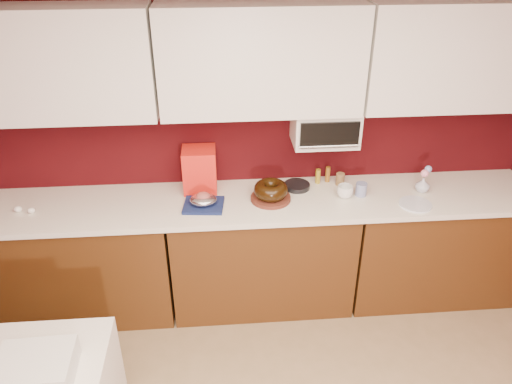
{
  "coord_description": "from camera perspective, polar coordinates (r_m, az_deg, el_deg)",
  "views": [
    {
      "loc": [
        -0.29,
        -1.09,
        2.69
      ],
      "look_at": [
        -0.05,
        1.84,
        1.02
      ],
      "focal_mm": 35.0,
      "sensor_mm": 36.0,
      "label": 1
    }
  ],
  "objects": [
    {
      "name": "bundt_cake",
      "position": [
        3.49,
        1.7,
        0.24
      ],
      "size": [
        0.27,
        0.27,
        0.1
      ],
      "primitive_type": "torus",
      "rotation": [
        0.0,
        0.0,
        -0.13
      ],
      "color": "black",
      "rests_on": "cake_base"
    },
    {
      "name": "dark_pan",
      "position": [
        3.68,
        4.69,
        0.71
      ],
      "size": [
        0.25,
        0.25,
        0.03
      ],
      "primitive_type": "cylinder",
      "rotation": [
        0.0,
        0.0,
        0.41
      ],
      "color": "black",
      "rests_on": "countertop"
    },
    {
      "name": "china_plate",
      "position": [
        3.64,
        17.75,
        -1.34
      ],
      "size": [
        0.29,
        0.29,
        0.01
      ],
      "primitive_type": "cylinder",
      "rotation": [
        0.0,
        0.0,
        0.35
      ],
      "color": "white",
      "rests_on": "countertop"
    },
    {
      "name": "flower_vase",
      "position": [
        3.8,
        18.52,
        0.89
      ],
      "size": [
        0.1,
        0.1,
        0.12
      ],
      "primitive_type": "imported",
      "rotation": [
        0.0,
        0.0,
        -0.19
      ],
      "color": "silver",
      "rests_on": "countertop"
    },
    {
      "name": "flower_blue",
      "position": [
        3.78,
        19.09,
        2.5
      ],
      "size": [
        0.05,
        0.05,
        0.05
      ],
      "primitive_type": "sphere",
      "color": "#889DD9",
      "rests_on": "flower_vase"
    },
    {
      "name": "egg_left",
      "position": [
        3.74,
        -25.57,
        -1.77
      ],
      "size": [
        0.07,
        0.06,
        0.04
      ],
      "primitive_type": "ellipsoid",
      "rotation": [
        0.0,
        0.0,
        -0.28
      ],
      "color": "white",
      "rests_on": "countertop"
    },
    {
      "name": "base_cabinet_center",
      "position": [
        3.79,
        0.69,
        -6.99
      ],
      "size": [
        1.31,
        0.58,
        0.86
      ],
      "primitive_type": "cube",
      "color": "#4D2A0F",
      "rests_on": "floor"
    },
    {
      "name": "upper_cabinet_center",
      "position": [
        3.3,
        0.6,
        14.84
      ],
      "size": [
        1.31,
        0.33,
        0.7
      ],
      "primitive_type": "cube",
      "color": "white",
      "rests_on": "wall_back"
    },
    {
      "name": "navy_towel",
      "position": [
        3.46,
        -6.01,
        -1.51
      ],
      "size": [
        0.29,
        0.26,
        0.02
      ],
      "primitive_type": "cube",
      "rotation": [
        0.0,
        0.0,
        -0.1
      ],
      "color": "navy",
      "rests_on": "countertop"
    },
    {
      "name": "countertop",
      "position": [
        3.54,
        0.73,
        -1.14
      ],
      "size": [
        4.0,
        0.62,
        0.04
      ],
      "primitive_type": "cube",
      "color": "white",
      "rests_on": "base_cabinet_center"
    },
    {
      "name": "blue_jar",
      "position": [
        3.64,
        11.93,
        0.31
      ],
      "size": [
        0.08,
        0.08,
        0.1
      ],
      "primitive_type": "cylinder",
      "rotation": [
        0.0,
        0.0,
        0.05
      ],
      "color": "navy",
      "rests_on": "countertop"
    },
    {
      "name": "coffee_mug",
      "position": [
        3.59,
        10.14,
        0.17
      ],
      "size": [
        0.14,
        0.14,
        0.11
      ],
      "primitive_type": "imported",
      "rotation": [
        0.0,
        0.0,
        0.61
      ],
      "color": "white",
      "rests_on": "countertop"
    },
    {
      "name": "wall_back",
      "position": [
        3.65,
        0.31,
        6.36
      ],
      "size": [
        4.0,
        0.02,
        2.5
      ],
      "primitive_type": "cube",
      "color": "#3C080B",
      "rests_on": "floor"
    },
    {
      "name": "base_cabinet_right",
      "position": [
        4.12,
        19.6,
        -5.68
      ],
      "size": [
        1.31,
        0.58,
        0.86
      ],
      "primitive_type": "cube",
      "color": "#4D2A0F",
      "rests_on": "floor"
    },
    {
      "name": "flower_pink",
      "position": [
        3.76,
        18.73,
        2.05
      ],
      "size": [
        0.06,
        0.06,
        0.06
      ],
      "primitive_type": "sphere",
      "color": "pink",
      "rests_on": "flower_vase"
    },
    {
      "name": "egg_right",
      "position": [
        3.69,
        -24.31,
        -1.92
      ],
      "size": [
        0.06,
        0.06,
        0.04
      ],
      "primitive_type": "ellipsoid",
      "rotation": [
        0.0,
        0.0,
        0.36
      ],
      "color": "white",
      "rests_on": "countertop"
    },
    {
      "name": "amber_bottle_tall",
      "position": [
        3.77,
        8.2,
        2.01
      ],
      "size": [
        0.04,
        0.04,
        0.12
      ],
      "primitive_type": "cylinder",
      "rotation": [
        0.0,
        0.0,
        -0.32
      ],
      "color": "brown",
      "rests_on": "countertop"
    },
    {
      "name": "upper_cabinet_right",
      "position": [
        3.66,
        22.55,
        14.19
      ],
      "size": [
        1.31,
        0.33,
        0.7
      ],
      "primitive_type": "cube",
      "color": "white",
      "rests_on": "wall_back"
    },
    {
      "name": "base_cabinet_left",
      "position": [
        3.92,
        -19.29,
        -7.55
      ],
      "size": [
        1.31,
        0.58,
        0.86
      ],
      "primitive_type": "cube",
      "color": "#4D2A0F",
      "rests_on": "floor"
    },
    {
      "name": "newspaper_stack",
      "position": [
        2.69,
        -23.88,
        -18.0
      ],
      "size": [
        0.36,
        0.3,
        0.12
      ],
      "primitive_type": "cube",
      "rotation": [
        0.0,
        0.0,
        0.03
      ],
      "color": "silver",
      "rests_on": "dining_table"
    },
    {
      "name": "toaster_oven",
      "position": [
        3.53,
        7.88,
        7.47
      ],
      "size": [
        0.45,
        0.3,
        0.25
      ],
      "primitive_type": "cube",
      "color": "white",
      "rests_on": "upper_cabinet_center"
    },
    {
      "name": "roasted_ham",
      "position": [
        3.43,
        -6.07,
        -0.51
      ],
      "size": [
        0.11,
        0.1,
        0.06
      ],
      "primitive_type": "ellipsoid",
      "rotation": [
        0.0,
        0.0,
        -0.18
      ],
      "color": "#A6524B",
      "rests_on": "foil_ham_nest"
    },
    {
      "name": "paper_cup",
      "position": [
        3.75,
        9.59,
        1.45
      ],
      "size": [
        0.08,
        0.08,
        0.09
      ],
      "primitive_type": "cylinder",
      "rotation": [
        0.0,
        0.0,
        0.32
      ],
      "color": "olive",
      "rests_on": "countertop"
    },
    {
      "name": "ceiling",
      "position": [
        1.14,
        10.91,
        19.46
      ],
      "size": [
        4.0,
        4.5,
        0.02
      ],
      "primitive_type": "cube",
      "color": "white",
      "rests_on": "wall_back"
    },
    {
      "name": "amber_bottle",
      "position": [
        3.75,
        7.09,
        1.79
      ],
      "size": [
        0.05,
        0.05,
        0.11
      ],
      "primitive_type": "cylinder",
      "rotation": [
        0.0,
        0.0,
        -0.37
      ],
      "color": "olive",
      "rests_on": "countertop"
    },
    {
      "name": "pandoro_box",
      "position": [
        3.61,
        -6.46,
        2.55
      ],
      "size": [
        0.24,
        0.22,
        0.32
      ],
      "primitive_type": "cube",
      "rotation": [
        0.0,
        0.0,
        -0.01
      ],
      "color": "red",
      "rests_on": "countertop"
    },
    {
      "name": "cake_base",
      "position": [
        3.52,
        1.69,
        -0.71
      ],
      "size": [
        0.37,
        0.37,
        0.03
      ],
      "primitive_type": "cylinder",
      "rotation": [
        0.0,
        0.0,
        -0.42
      ],
      "color": "#5C281B",
      "rests_on": "countertop"
    },
    {
      "name": "upper_cabinet_left",
      "position": [
        3.44,
        -22.74,
        13.27
      ],
      "size": [
        1.31,
        0.33,
        0.7
      ],
      "primitive_type": "cube",
      "color": "white",
      "rests_on": "wall_back"
    },
    {
      "name": "toaster_oven_door",
      "position": [
        3.39,
        8.42,
        6.45
      ],
      "size": [
        0.4,
        0.02,
        0.18
      ],
      "primitive_type": "cube",
      "color": "black",
      "rests_on": "toaster_oven"
    },
    {
      "name": "foil_ham_nest",
      "position": [
        3.44,
        -6.05,
        -0.87
      ],
      "size": [
        0.22,
        0.2,
        0.07
      ],
      "primitive_type": "ellipsoid",
      "rotation": [
        0.0,
        0.0,
        0.27
      ],
      "color": "silver",
      "rests_on": "navy_towel"
    },
    {
      "name": "toaster_oven_handle",
      "position": [
        3.41,
        8.38,
        5.19
      ],
      "size": [
        0.42,
        0.02,
        0.02
      ],
      "primitive_type": "cylinder",
      "rotation": [
        0.0,
        1.57,
        0.0
      ],
      "color": "silver",
      "rests_on": "toaster_oven"
    }
  ]
}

